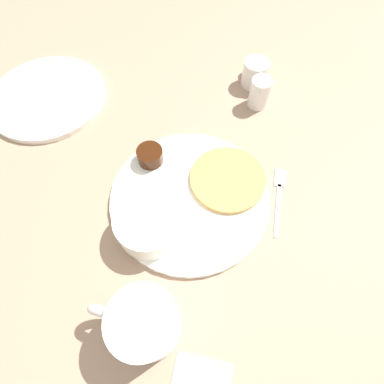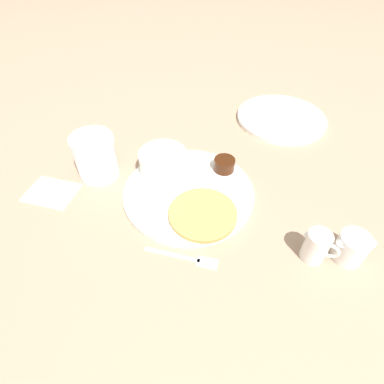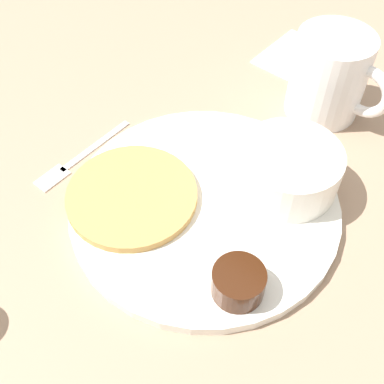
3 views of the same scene
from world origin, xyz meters
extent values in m
plane|color=#9E7F66|center=(0.00, 0.00, 0.00)|extent=(4.00, 4.00, 0.00)
cylinder|color=white|center=(0.00, 0.00, 0.01)|extent=(0.28, 0.28, 0.01)
cylinder|color=tan|center=(-0.04, 0.06, 0.02)|extent=(0.13, 0.13, 0.01)
cylinder|color=white|center=(0.07, -0.05, 0.04)|extent=(0.10, 0.10, 0.05)
cylinder|color=white|center=(0.07, -0.05, 0.05)|extent=(0.09, 0.09, 0.01)
cylinder|color=#38190A|center=(-0.06, -0.08, 0.03)|extent=(0.05, 0.05, 0.03)
cylinder|color=white|center=(0.07, -0.07, 0.02)|extent=(0.05, 0.05, 0.03)
sphere|color=white|center=(0.07, -0.07, 0.04)|extent=(0.03, 0.03, 0.03)
cylinder|color=white|center=(0.21, -0.01, 0.05)|extent=(0.09, 0.09, 0.10)
torus|color=white|center=(0.21, -0.06, 0.05)|extent=(0.02, 0.07, 0.06)
cylinder|color=white|center=(-0.25, 0.09, 0.03)|extent=(0.04, 0.04, 0.06)
torus|color=white|center=(-0.27, 0.10, 0.03)|extent=(0.03, 0.01, 0.03)
cone|color=white|center=(-0.23, 0.09, 0.06)|extent=(0.01, 0.01, 0.01)
cylinder|color=white|center=(-0.31, 0.08, 0.03)|extent=(0.05, 0.05, 0.06)
torus|color=white|center=(-0.34, 0.07, 0.03)|extent=(0.03, 0.02, 0.03)
cone|color=white|center=(-0.29, 0.09, 0.05)|extent=(0.02, 0.02, 0.01)
cube|color=silver|center=(-0.01, 0.15, 0.00)|extent=(0.10, 0.01, 0.00)
cube|color=silver|center=(-0.07, 0.15, 0.00)|extent=(0.04, 0.02, 0.00)
cylinder|color=white|center=(-0.18, -0.34, 0.01)|extent=(0.24, 0.24, 0.01)
camera|label=1|loc=(0.23, 0.05, 0.47)|focal=28.00mm
camera|label=2|loc=(-0.12, 0.43, 0.46)|focal=28.00mm
camera|label=3|loc=(-0.24, -0.18, 0.40)|focal=45.00mm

